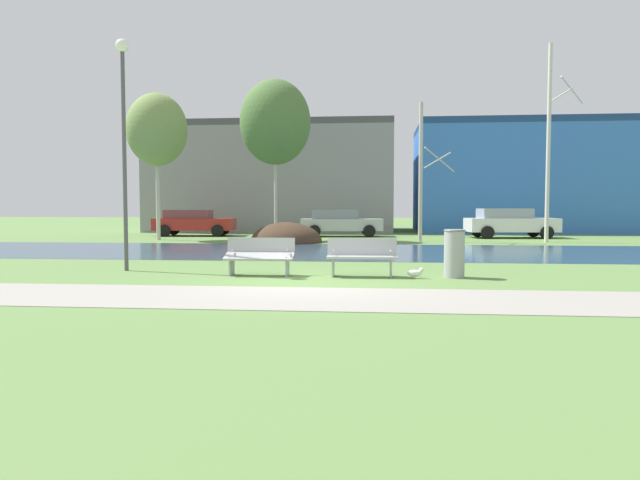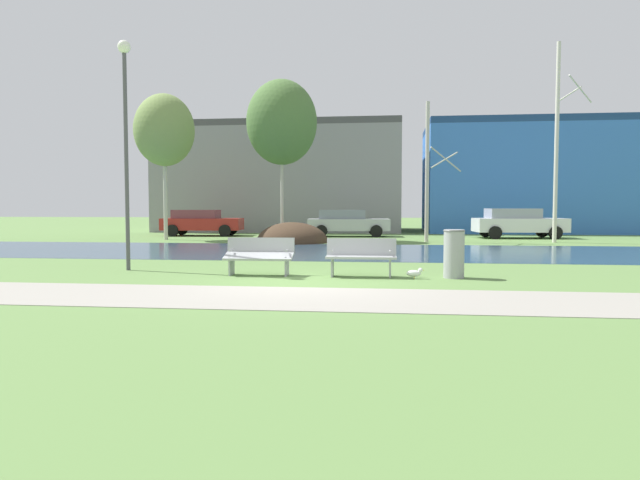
{
  "view_description": "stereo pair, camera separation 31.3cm",
  "coord_description": "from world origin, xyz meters",
  "px_view_note": "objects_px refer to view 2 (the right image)",
  "views": [
    {
      "loc": [
        1.49,
        -11.82,
        1.61
      ],
      "look_at": [
        0.15,
        1.98,
        0.79
      ],
      "focal_mm": 32.16,
      "sensor_mm": 36.0,
      "label": 1
    },
    {
      "loc": [
        1.8,
        -11.79,
        1.61
      ],
      "look_at": [
        0.15,
        1.98,
        0.79
      ],
      "focal_mm": 32.16,
      "sensor_mm": 36.0,
      "label": 2
    }
  ],
  "objects_px": {
    "trash_bin": "(454,253)",
    "parked_van_nearest_red": "(201,222)",
    "parked_hatch_third_white": "(518,222)",
    "bench_left": "(259,255)",
    "streetlamp": "(125,119)",
    "bench_right": "(361,256)",
    "parked_sedan_second_silver": "(347,222)",
    "seagull": "(415,273)"
  },
  "relations": [
    {
      "from": "bench_right",
      "to": "parked_hatch_third_white",
      "type": "height_order",
      "value": "parked_hatch_third_white"
    },
    {
      "from": "bench_left",
      "to": "streetlamp",
      "type": "distance_m",
      "value": 4.85
    },
    {
      "from": "seagull",
      "to": "bench_left",
      "type": "bearing_deg",
      "value": 175.89
    },
    {
      "from": "bench_left",
      "to": "bench_right",
      "type": "xyz_separation_m",
      "value": [
        2.38,
        0.0,
        0.0
      ]
    },
    {
      "from": "trash_bin",
      "to": "parked_van_nearest_red",
      "type": "height_order",
      "value": "parked_van_nearest_red"
    },
    {
      "from": "seagull",
      "to": "streetlamp",
      "type": "relative_size",
      "value": 0.07
    },
    {
      "from": "bench_right",
      "to": "parked_van_nearest_red",
      "type": "xyz_separation_m",
      "value": [
        -9.57,
        17.25,
        0.29
      ]
    },
    {
      "from": "streetlamp",
      "to": "bench_left",
      "type": "bearing_deg",
      "value": -10.06
    },
    {
      "from": "parked_van_nearest_red",
      "to": "parked_hatch_third_white",
      "type": "relative_size",
      "value": 0.96
    },
    {
      "from": "bench_left",
      "to": "parked_hatch_third_white",
      "type": "bearing_deg",
      "value": 60.66
    },
    {
      "from": "seagull",
      "to": "parked_van_nearest_red",
      "type": "height_order",
      "value": "parked_van_nearest_red"
    },
    {
      "from": "bench_left",
      "to": "parked_hatch_third_white",
      "type": "xyz_separation_m",
      "value": [
        9.47,
        16.85,
        0.32
      ]
    },
    {
      "from": "parked_sedan_second_silver",
      "to": "parked_hatch_third_white",
      "type": "distance_m",
      "value": 8.72
    },
    {
      "from": "trash_bin",
      "to": "parked_van_nearest_red",
      "type": "xyz_separation_m",
      "value": [
        -11.64,
        17.25,
        0.2
      ]
    },
    {
      "from": "bench_right",
      "to": "parked_sedan_second_silver",
      "type": "distance_m",
      "value": 17.53
    },
    {
      "from": "trash_bin",
      "to": "streetlamp",
      "type": "height_order",
      "value": "streetlamp"
    },
    {
      "from": "bench_left",
      "to": "streetlamp",
      "type": "xyz_separation_m",
      "value": [
        -3.51,
        0.62,
        3.29
      ]
    },
    {
      "from": "parked_van_nearest_red",
      "to": "parked_sedan_second_silver",
      "type": "bearing_deg",
      "value": 1.45
    },
    {
      "from": "trash_bin",
      "to": "parked_hatch_third_white",
      "type": "distance_m",
      "value": 17.59
    },
    {
      "from": "trash_bin",
      "to": "bench_left",
      "type": "bearing_deg",
      "value": 179.98
    },
    {
      "from": "bench_right",
      "to": "seagull",
      "type": "relative_size",
      "value": 4.12
    },
    {
      "from": "trash_bin",
      "to": "seagull",
      "type": "relative_size",
      "value": 2.78
    },
    {
      "from": "bench_left",
      "to": "bench_right",
      "type": "height_order",
      "value": "same"
    },
    {
      "from": "bench_right",
      "to": "trash_bin",
      "type": "relative_size",
      "value": 1.48
    },
    {
      "from": "bench_left",
      "to": "parked_van_nearest_red",
      "type": "relative_size",
      "value": 0.37
    },
    {
      "from": "parked_hatch_third_white",
      "to": "parked_sedan_second_silver",
      "type": "bearing_deg",
      "value": 176.06
    },
    {
      "from": "bench_left",
      "to": "parked_hatch_third_white",
      "type": "relative_size",
      "value": 0.35
    },
    {
      "from": "trash_bin",
      "to": "streetlamp",
      "type": "bearing_deg",
      "value": 175.52
    },
    {
      "from": "seagull",
      "to": "parked_van_nearest_red",
      "type": "bearing_deg",
      "value": 121.6
    },
    {
      "from": "seagull",
      "to": "parked_sedan_second_silver",
      "type": "distance_m",
      "value": 17.94
    },
    {
      "from": "seagull",
      "to": "parked_van_nearest_red",
      "type": "relative_size",
      "value": 0.09
    },
    {
      "from": "trash_bin",
      "to": "parked_hatch_third_white",
      "type": "xyz_separation_m",
      "value": [
        5.02,
        16.86,
        0.23
      ]
    },
    {
      "from": "bench_left",
      "to": "streetlamp",
      "type": "height_order",
      "value": "streetlamp"
    },
    {
      "from": "trash_bin",
      "to": "streetlamp",
      "type": "distance_m",
      "value": 8.61
    },
    {
      "from": "parked_sedan_second_silver",
      "to": "parked_hatch_third_white",
      "type": "xyz_separation_m",
      "value": [
        8.69,
        -0.6,
        0.04
      ]
    },
    {
      "from": "streetlamp",
      "to": "parked_van_nearest_red",
      "type": "distance_m",
      "value": 17.29
    },
    {
      "from": "bench_left",
      "to": "parked_van_nearest_red",
      "type": "distance_m",
      "value": 18.69
    },
    {
      "from": "bench_left",
      "to": "parked_van_nearest_red",
      "type": "height_order",
      "value": "parked_van_nearest_red"
    },
    {
      "from": "parked_sedan_second_silver",
      "to": "bench_left",
      "type": "bearing_deg",
      "value": -92.55
    },
    {
      "from": "bench_right",
      "to": "parked_hatch_third_white",
      "type": "bearing_deg",
      "value": 67.17
    },
    {
      "from": "bench_left",
      "to": "seagull",
      "type": "distance_m",
      "value": 3.6
    },
    {
      "from": "trash_bin",
      "to": "streetlamp",
      "type": "xyz_separation_m",
      "value": [
        -7.96,
        0.62,
        3.2
      ]
    }
  ]
}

